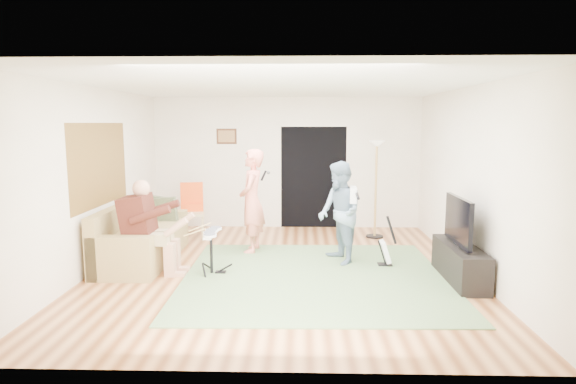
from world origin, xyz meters
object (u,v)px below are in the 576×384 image
Objects in this scene: sofa at (138,242)px; guitar_spare at (386,252)px; television at (458,221)px; torchiere_lamp at (376,172)px; dining_chair at (193,219)px; tv_cabinet at (460,263)px; drum_kit at (211,255)px; guitarist at (340,213)px; singer at (252,201)px.

sofa reaches higher than guitar_spare.
torchiere_lamp is at bearing 106.17° from television.
dining_chair is 4.88m from tv_cabinet.
drum_kit is 0.35× the size of torchiere_lamp.
tv_cabinet is (0.79, -2.55, -1.02)m from torchiere_lamp.
guitarist is (3.19, -0.04, 0.50)m from sofa.
sofa is 1.26× the size of singer.
drum_kit is 3.72m from torchiere_lamp.
drum_kit is at bearing 176.56° from television.
sofa is at bearing 153.41° from drum_kit.
sofa is 1.95m from singer.
tv_cabinet is at bearing 68.97° from singer.
guitar_spare is (2.12, -0.76, -0.65)m from singer.
guitarist is 1.52× the size of dining_chair.
dining_chair is (-3.47, -0.18, -0.89)m from torchiere_lamp.
television is at bearing -73.83° from torchiere_lamp.
torchiere_lamp is (2.71, 2.35, 0.98)m from drum_kit.
guitar_spare is 3.76m from dining_chair.
guitarist is 1.88m from tv_cabinet.
guitar_spare is 2.15m from torchiere_lamp.
guitarist is 0.86× the size of torchiere_lamp.
television is (3.45, -0.21, 0.56)m from drum_kit.
dining_chair reaches higher than guitar_spare.
drum_kit is 0.62× the size of dining_chair.
singer is at bearing 69.13° from drum_kit.
sofa is 1.58× the size of tv_cabinet.
torchiere_lamp reaches higher than tv_cabinet.
guitar_spare is 1.13m from tv_cabinet.
dining_chair is at bearing -177.09° from torchiere_lamp.
guitarist is 0.92m from guitar_spare.
television reaches higher than dining_chair.
guitar_spare is (3.89, -0.18, -0.07)m from sofa.
sofa is at bearing 177.34° from guitar_spare.
singer is 2.35m from guitar_spare.
guitar_spare is 0.42× the size of torchiere_lamp.
dining_chair reaches higher than sofa.
singer reaches higher than guitarist.
television is at bearing -38.31° from guitar_spare.
torchiere_lamp is 2.86m from tv_cabinet.
guitar_spare is (2.59, 0.47, -0.06)m from drum_kit.
singer is at bearing -153.53° from torchiere_lamp.
television is (2.98, -1.44, -0.02)m from singer.
torchiere_lamp reaches higher than guitarist.
guitarist is 1.98m from torchiere_lamp.
television is (4.75, -0.86, 0.55)m from sofa.
television is (-0.05, 0.00, 0.60)m from tv_cabinet.
torchiere_lamp is at bearing 86.45° from guitar_spare.
tv_cabinet is (1.61, -0.82, -0.55)m from guitarist.
dining_chair is (0.54, 1.52, 0.08)m from sofa.
guitar_spare is at bearing 60.15° from guitarist.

